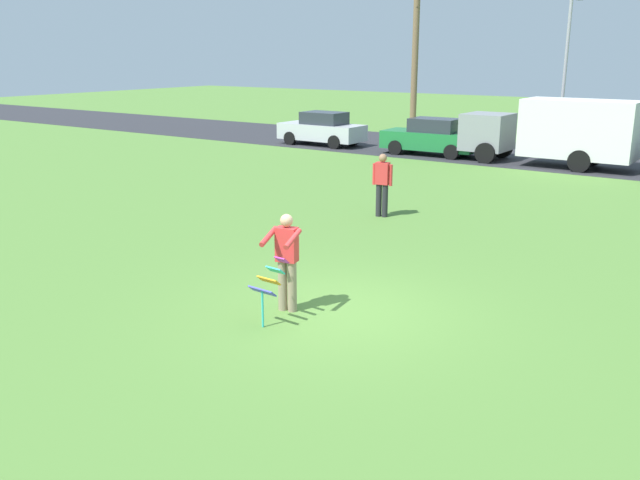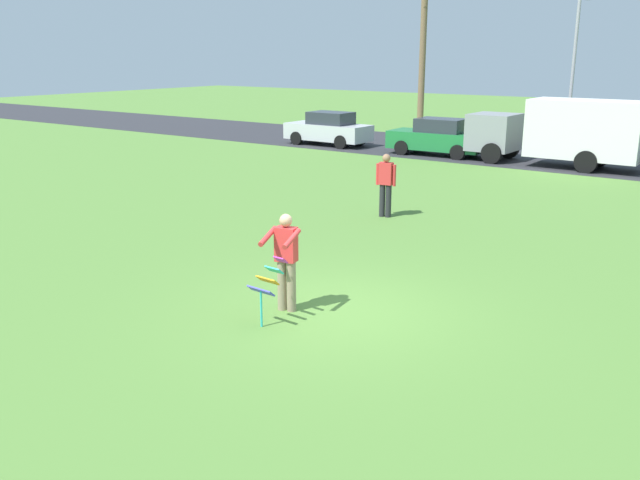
{
  "view_description": "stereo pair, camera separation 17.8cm",
  "coord_description": "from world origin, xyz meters",
  "px_view_note": "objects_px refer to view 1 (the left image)",
  "views": [
    {
      "loc": [
        6.04,
        -9.33,
        4.37
      ],
      "look_at": [
        -0.75,
        0.54,
        1.05
      ],
      "focal_mm": 38.19,
      "sensor_mm": 36.0,
      "label": 1
    },
    {
      "loc": [
        6.19,
        -9.23,
        4.37
      ],
      "look_at": [
        -0.75,
        0.54,
        1.05
      ],
      "focal_mm": 38.19,
      "sensor_mm": 36.0,
      "label": 2
    }
  ],
  "objects_px": {
    "parked_car_silver": "(322,129)",
    "parked_truck_grey_van": "(558,130)",
    "streetlight_pole": "(567,60)",
    "person_walker_near": "(382,183)",
    "parked_car_green": "(432,137)",
    "person_kite_flyer": "(287,259)",
    "kite_held": "(269,282)"
  },
  "relations": [
    {
      "from": "parked_car_silver",
      "to": "parked_car_green",
      "type": "distance_m",
      "value": 5.8
    },
    {
      "from": "parked_car_silver",
      "to": "person_walker_near",
      "type": "distance_m",
      "value": 14.99
    },
    {
      "from": "streetlight_pole",
      "to": "person_walker_near",
      "type": "distance_m",
      "value": 18.64
    },
    {
      "from": "person_kite_flyer",
      "to": "kite_held",
      "type": "bearing_deg",
      "value": -78.79
    },
    {
      "from": "parked_car_green",
      "to": "person_walker_near",
      "type": "height_order",
      "value": "person_walker_near"
    },
    {
      "from": "parked_truck_grey_van",
      "to": "streetlight_pole",
      "type": "xyz_separation_m",
      "value": [
        -1.79,
        7.0,
        2.59
      ]
    },
    {
      "from": "person_walker_near",
      "to": "streetlight_pole",
      "type": "bearing_deg",
      "value": 91.19
    },
    {
      "from": "kite_held",
      "to": "parked_car_green",
      "type": "xyz_separation_m",
      "value": [
        -6.23,
        19.14,
        0.04
      ]
    },
    {
      "from": "person_kite_flyer",
      "to": "parked_car_silver",
      "type": "xyz_separation_m",
      "value": [
        -11.9,
        18.49,
        -0.18
      ]
    },
    {
      "from": "kite_held",
      "to": "parked_car_green",
      "type": "distance_m",
      "value": 20.13
    },
    {
      "from": "parked_car_silver",
      "to": "person_walker_near",
      "type": "xyz_separation_m",
      "value": [
        9.76,
        -11.38,
        0.16
      ]
    },
    {
      "from": "person_kite_flyer",
      "to": "parked_car_green",
      "type": "distance_m",
      "value": 19.47
    },
    {
      "from": "kite_held",
      "to": "streetlight_pole",
      "type": "height_order",
      "value": "streetlight_pole"
    },
    {
      "from": "person_kite_flyer",
      "to": "parked_car_green",
      "type": "relative_size",
      "value": 0.41
    },
    {
      "from": "person_kite_flyer",
      "to": "parked_car_silver",
      "type": "height_order",
      "value": "person_kite_flyer"
    },
    {
      "from": "streetlight_pole",
      "to": "parked_truck_grey_van",
      "type": "bearing_deg",
      "value": -75.63
    },
    {
      "from": "parked_car_silver",
      "to": "kite_held",
      "type": "bearing_deg",
      "value": -57.85
    },
    {
      "from": "parked_car_silver",
      "to": "streetlight_pole",
      "type": "distance_m",
      "value": 12.14
    },
    {
      "from": "parked_car_green",
      "to": "person_walker_near",
      "type": "bearing_deg",
      "value": -70.82
    },
    {
      "from": "kite_held",
      "to": "parked_car_silver",
      "type": "bearing_deg",
      "value": 122.15
    },
    {
      "from": "parked_car_green",
      "to": "person_walker_near",
      "type": "relative_size",
      "value": 2.46
    },
    {
      "from": "person_kite_flyer",
      "to": "kite_held",
      "type": "xyz_separation_m",
      "value": [
        0.13,
        -0.65,
        -0.22
      ]
    },
    {
      "from": "person_walker_near",
      "to": "parked_car_green",
      "type": "bearing_deg",
      "value": 109.18
    },
    {
      "from": "parked_car_silver",
      "to": "parked_truck_grey_van",
      "type": "relative_size",
      "value": 0.63
    },
    {
      "from": "parked_truck_grey_van",
      "to": "person_walker_near",
      "type": "relative_size",
      "value": 3.89
    },
    {
      "from": "person_kite_flyer",
      "to": "person_walker_near",
      "type": "xyz_separation_m",
      "value": [
        -2.14,
        7.11,
        -0.02
      ]
    },
    {
      "from": "person_kite_flyer",
      "to": "streetlight_pole",
      "type": "xyz_separation_m",
      "value": [
        -2.52,
        25.49,
        3.05
      ]
    },
    {
      "from": "kite_held",
      "to": "parked_truck_grey_van",
      "type": "distance_m",
      "value": 19.17
    },
    {
      "from": "person_kite_flyer",
      "to": "parked_truck_grey_van",
      "type": "xyz_separation_m",
      "value": [
        -0.73,
        18.49,
        0.46
      ]
    },
    {
      "from": "person_walker_near",
      "to": "kite_held",
      "type": "bearing_deg",
      "value": -73.69
    },
    {
      "from": "person_kite_flyer",
      "to": "parked_car_green",
      "type": "xyz_separation_m",
      "value": [
        -6.1,
        18.49,
        -0.18
      ]
    },
    {
      "from": "parked_car_green",
      "to": "streetlight_pole",
      "type": "height_order",
      "value": "streetlight_pole"
    }
  ]
}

